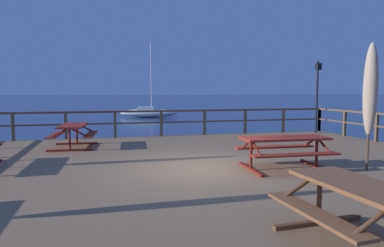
{
  "coord_description": "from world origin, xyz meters",
  "views": [
    {
      "loc": [
        -2.24,
        -7.86,
        2.7
      ],
      "look_at": [
        0.0,
        0.94,
        1.86
      ],
      "focal_mm": 31.92,
      "sensor_mm": 36.0,
      "label": 1
    }
  ],
  "objects_px": {
    "picnic_table_mid_centre": "(73,131)",
    "lamp_post_hooked": "(317,86)",
    "sailboat_distant": "(149,112)",
    "patio_umbrella_tall_mid_right": "(370,90)",
    "picnic_table_back_right": "(285,146)",
    "picnic_table_mid_left": "(354,200)"
  },
  "relations": [
    {
      "from": "patio_umbrella_tall_mid_right",
      "to": "lamp_post_hooked",
      "type": "xyz_separation_m",
      "value": [
        3.14,
        6.63,
        0.22
      ]
    },
    {
      "from": "picnic_table_mid_centre",
      "to": "picnic_table_back_right",
      "type": "bearing_deg",
      "value": -41.08
    },
    {
      "from": "picnic_table_mid_left",
      "to": "patio_umbrella_tall_mid_right",
      "type": "distance_m",
      "value": 4.63
    },
    {
      "from": "picnic_table_back_right",
      "to": "sailboat_distant",
      "type": "xyz_separation_m",
      "value": [
        0.29,
        28.88,
        -0.91
      ]
    },
    {
      "from": "picnic_table_mid_centre",
      "to": "lamp_post_hooked",
      "type": "xyz_separation_m",
      "value": [
        10.12,
        1.45,
        1.56
      ]
    },
    {
      "from": "lamp_post_hooked",
      "to": "picnic_table_mid_centre",
      "type": "bearing_deg",
      "value": -171.83
    },
    {
      "from": "patio_umbrella_tall_mid_right",
      "to": "lamp_post_hooked",
      "type": "relative_size",
      "value": 0.93
    },
    {
      "from": "patio_umbrella_tall_mid_right",
      "to": "sailboat_distant",
      "type": "relative_size",
      "value": 0.38
    },
    {
      "from": "picnic_table_mid_centre",
      "to": "sailboat_distant",
      "type": "relative_size",
      "value": 0.24
    },
    {
      "from": "patio_umbrella_tall_mid_right",
      "to": "lamp_post_hooked",
      "type": "bearing_deg",
      "value": 64.63
    },
    {
      "from": "sailboat_distant",
      "to": "picnic_table_mid_centre",
      "type": "bearing_deg",
      "value": -102.69
    },
    {
      "from": "picnic_table_mid_left",
      "to": "picnic_table_back_right",
      "type": "xyz_separation_m",
      "value": [
        1.26,
        3.87,
        0.01
      ]
    },
    {
      "from": "patio_umbrella_tall_mid_right",
      "to": "lamp_post_hooked",
      "type": "distance_m",
      "value": 7.34
    },
    {
      "from": "picnic_table_back_right",
      "to": "patio_umbrella_tall_mid_right",
      "type": "distance_m",
      "value": 2.32
    },
    {
      "from": "lamp_post_hooked",
      "to": "sailboat_distant",
      "type": "relative_size",
      "value": 0.41
    },
    {
      "from": "picnic_table_back_right",
      "to": "lamp_post_hooked",
      "type": "relative_size",
      "value": 0.66
    },
    {
      "from": "picnic_table_back_right",
      "to": "lamp_post_hooked",
      "type": "xyz_separation_m",
      "value": [
        4.93,
        5.98,
        1.55
      ]
    },
    {
      "from": "patio_umbrella_tall_mid_right",
      "to": "sailboat_distant",
      "type": "bearing_deg",
      "value": 92.9
    },
    {
      "from": "picnic_table_back_right",
      "to": "sailboat_distant",
      "type": "bearing_deg",
      "value": 89.42
    },
    {
      "from": "picnic_table_mid_centre",
      "to": "patio_umbrella_tall_mid_right",
      "type": "relative_size",
      "value": 0.63
    },
    {
      "from": "picnic_table_back_right",
      "to": "picnic_table_mid_left",
      "type": "bearing_deg",
      "value": -108.03
    },
    {
      "from": "picnic_table_mid_centre",
      "to": "patio_umbrella_tall_mid_right",
      "type": "distance_m",
      "value": 8.79
    }
  ]
}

